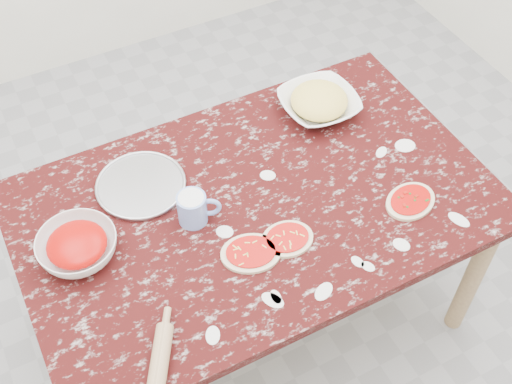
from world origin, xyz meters
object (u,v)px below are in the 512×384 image
object	(u,v)px
sauce_bowl	(78,247)
pizza_tray	(141,186)
worktable	(256,217)
rolling_pin	(159,368)
cheese_bowl	(319,105)
flour_mug	(194,208)

from	to	relation	value
sauce_bowl	pizza_tray	bearing A→B (deg)	33.00
pizza_tray	sauce_bowl	size ratio (longest dim) A/B	1.21
worktable	sauce_bowl	bearing A→B (deg)	173.88
worktable	rolling_pin	size ratio (longest dim) A/B	6.21
pizza_tray	cheese_bowl	size ratio (longest dim) A/B	1.06
pizza_tray	sauce_bowl	xyz separation A→B (m)	(-0.27, -0.18, 0.03)
pizza_tray	rolling_pin	xyz separation A→B (m)	(-0.20, -0.67, 0.02)
rolling_pin	flour_mug	bearing A→B (deg)	55.66
pizza_tray	cheese_bowl	bearing A→B (deg)	3.50
worktable	cheese_bowl	size ratio (longest dim) A/B	5.53
flour_mug	rolling_pin	bearing A→B (deg)	-124.34
pizza_tray	sauce_bowl	world-z (taller)	sauce_bowl
sauce_bowl	flour_mug	world-z (taller)	flour_mug
cheese_bowl	flour_mug	distance (m)	0.69
pizza_tray	cheese_bowl	world-z (taller)	cheese_bowl
rolling_pin	sauce_bowl	bearing A→B (deg)	98.64
worktable	pizza_tray	bearing A→B (deg)	143.15
sauce_bowl	cheese_bowl	distance (m)	1.04
cheese_bowl	worktable	bearing A→B (deg)	-145.51
pizza_tray	worktable	bearing A→B (deg)	-36.85
pizza_tray	cheese_bowl	distance (m)	0.74
flour_mug	rolling_pin	xyz separation A→B (m)	(-0.31, -0.45, -0.03)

